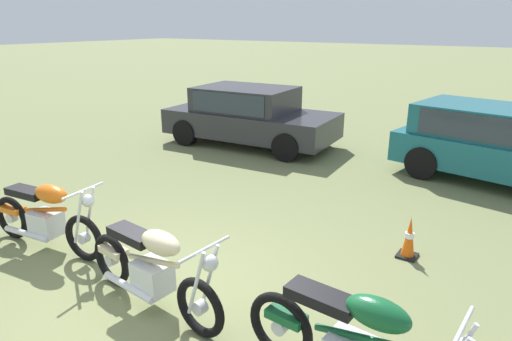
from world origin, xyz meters
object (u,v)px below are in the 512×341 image
at_px(motorcycle_orange, 45,216).
at_px(traffic_cone, 409,239).
at_px(motorcycle_cream, 152,268).
at_px(car_charcoal, 249,113).

height_order(motorcycle_orange, traffic_cone, motorcycle_orange).
height_order(motorcycle_orange, motorcycle_cream, same).
height_order(motorcycle_cream, car_charcoal, car_charcoal).
distance_m(motorcycle_orange, traffic_cone, 4.82).
distance_m(motorcycle_cream, traffic_cone, 3.30).
relative_size(motorcycle_orange, motorcycle_cream, 0.97).
relative_size(motorcycle_orange, traffic_cone, 3.56).
xyz_separation_m(car_charcoal, traffic_cone, (5.01, -3.55, -0.54)).
bearing_deg(motorcycle_cream, traffic_cone, 58.70).
xyz_separation_m(motorcycle_cream, car_charcoal, (-3.06, 6.20, 0.31)).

